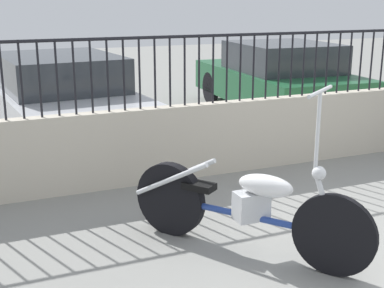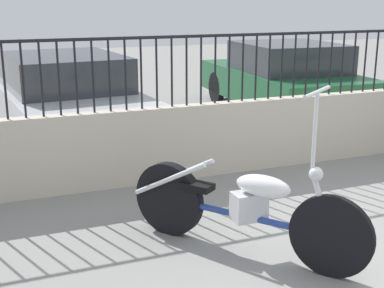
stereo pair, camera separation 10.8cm
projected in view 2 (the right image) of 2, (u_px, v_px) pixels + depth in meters
low_wall at (260, 134)px, 6.76m from camera, size 9.10×0.18×0.89m
fence_railing at (263, 56)px, 6.50m from camera, size 9.10×0.04×0.82m
motorcycle_blue at (233, 205)px, 4.53m from camera, size 1.39×1.82×1.47m
car_silver at (63, 97)px, 8.02m from camera, size 2.07×4.27×1.31m
car_green at (284, 78)px, 9.94m from camera, size 2.08×4.03×1.31m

